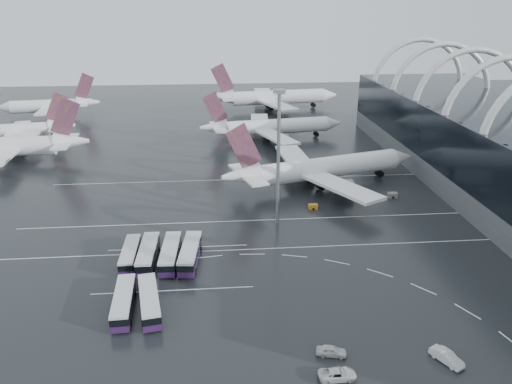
{
  "coord_description": "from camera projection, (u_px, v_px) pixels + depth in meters",
  "views": [
    {
      "loc": [
        -16.1,
        -91.37,
        47.15
      ],
      "look_at": [
        -7.04,
        11.84,
        7.0
      ],
      "focal_mm": 35.0,
      "sensor_mm": 36.0,
      "label": 1
    }
  ],
  "objects": [
    {
      "name": "gse_cart_belly_b",
      "position": [
        344.0,
        182.0,
        135.74
      ],
      "size": [
        2.35,
        1.39,
        1.28
      ],
      "primitive_type": "cube",
      "color": "slate",
      "rests_on": "ground"
    },
    {
      "name": "jet_remote_west",
      "position": [
        16.0,
        146.0,
        152.22
      ],
      "size": [
        45.74,
        36.79,
        20.0
      ],
      "rotation": [
        0.0,
        0.0,
        3.17
      ],
      "color": "white",
      "rests_on": "ground"
    },
    {
      "name": "gse_cart_belly_e",
      "position": [
        337.0,
        187.0,
        132.05
      ],
      "size": [
        2.05,
        1.21,
        1.12
      ],
      "primitive_type": "cube",
      "color": "#BE7E19",
      "rests_on": "ground"
    },
    {
      "name": "bus_row_far_b",
      "position": [
        149.0,
        301.0,
        80.33
      ],
      "size": [
        5.04,
        13.1,
        3.15
      ],
      "rotation": [
        0.0,
        0.0,
        1.74
      ],
      "color": "#27133D",
      "rests_on": "ground"
    },
    {
      "name": "bus_row_near_d",
      "position": [
        190.0,
        253.0,
        95.19
      ],
      "size": [
        4.34,
        13.76,
        3.33
      ],
      "rotation": [
        0.0,
        0.0,
        1.47
      ],
      "color": "#27133D",
      "rests_on": "ground"
    },
    {
      "name": "lane_marking_near",
      "position": [
        296.0,
        247.0,
        101.36
      ],
      "size": [
        120.0,
        0.25,
        0.01
      ],
      "primitive_type": "cube",
      "color": "silver",
      "rests_on": "ground"
    },
    {
      "name": "bus_bay_line_north",
      "position": [
        178.0,
        248.0,
        101.26
      ],
      "size": [
        28.0,
        0.25,
        0.01
      ],
      "primitive_type": "cube",
      "color": "silver",
      "rests_on": "ground"
    },
    {
      "name": "airliner_gate_c",
      "position": [
        272.0,
        98.0,
        226.07
      ],
      "size": [
        59.91,
        54.83,
        21.33
      ],
      "rotation": [
        0.0,
        0.0,
        0.13
      ],
      "color": "white",
      "rests_on": "ground"
    },
    {
      "name": "van_curve_c",
      "position": [
        447.0,
        357.0,
        69.12
      ],
      "size": [
        3.89,
        5.13,
        1.62
      ],
      "primitive_type": "imported",
      "rotation": [
        0.0,
        0.0,
        0.51
      ],
      "color": "silver",
      "rests_on": "ground"
    },
    {
      "name": "jet_remote_mid",
      "position": [
        18.0,
        131.0,
        172.8
      ],
      "size": [
        40.07,
        32.41,
        17.45
      ],
      "rotation": [
        0.0,
        0.0,
        3.31
      ],
      "color": "white",
      "rests_on": "ground"
    },
    {
      "name": "van_curve_b",
      "position": [
        331.0,
        351.0,
        70.44
      ],
      "size": [
        4.58,
        2.66,
        1.46
      ],
      "primitive_type": "imported",
      "rotation": [
        0.0,
        0.0,
        1.34
      ],
      "color": "silver",
      "rests_on": "ground"
    },
    {
      "name": "bus_row_far_a",
      "position": [
        124.0,
        302.0,
        80.15
      ],
      "size": [
        3.54,
        12.84,
        3.13
      ],
      "rotation": [
        0.0,
        0.0,
        1.62
      ],
      "color": "#27133D",
      "rests_on": "ground"
    },
    {
      "name": "lane_marking_far",
      "position": [
        272.0,
        178.0,
        140.37
      ],
      "size": [
        120.0,
        0.25,
        0.01
      ],
      "primitive_type": "cube",
      "color": "silver",
      "rests_on": "ground"
    },
    {
      "name": "ground",
      "position": [
        295.0,
        243.0,
        103.22
      ],
      "size": [
        420.0,
        420.0,
        0.0
      ],
      "primitive_type": "plane",
      "color": "black",
      "rests_on": "ground"
    },
    {
      "name": "gse_cart_belly_c",
      "position": [
        313.0,
        207.0,
        119.79
      ],
      "size": [
        2.18,
        1.29,
        1.19
      ],
      "primitive_type": "cube",
      "color": "#BE7E19",
      "rests_on": "ground"
    },
    {
      "name": "bus_row_near_c",
      "position": [
        170.0,
        254.0,
        95.14
      ],
      "size": [
        3.62,
        13.47,
        3.29
      ],
      "rotation": [
        0.0,
        0.0,
        1.53
      ],
      "color": "#27133D",
      "rests_on": "ground"
    },
    {
      "name": "gse_cart_belly_d",
      "position": [
        392.0,
        195.0,
        126.65
      ],
      "size": [
        2.39,
        1.41,
        1.3
      ],
      "primitive_type": "cube",
      "color": "slate",
      "rests_on": "ground"
    },
    {
      "name": "airliner_gate_b",
      "position": [
        270.0,
        127.0,
        177.62
      ],
      "size": [
        51.89,
        46.24,
        18.02
      ],
      "rotation": [
        0.0,
        0.0,
        0.14
      ],
      "color": "white",
      "rests_on": "ground"
    },
    {
      "name": "bus_row_near_a",
      "position": [
        130.0,
        254.0,
        95.14
      ],
      "size": [
        3.01,
        12.25,
        3.01
      ],
      "rotation": [
        0.0,
        0.0,
        1.58
      ],
      "color": "#27133D",
      "rests_on": "ground"
    },
    {
      "name": "jet_remote_far",
      "position": [
        51.0,
        106.0,
        211.88
      ],
      "size": [
        42.06,
        33.92,
        18.3
      ],
      "rotation": [
        0.0,
        0.0,
        3.24
      ],
      "color": "white",
      "rests_on": "ground"
    },
    {
      "name": "lane_marking_mid",
      "position": [
        286.0,
        219.0,
        114.37
      ],
      "size": [
        120.0,
        0.25,
        0.01
      ],
      "primitive_type": "cube",
      "color": "silver",
      "rests_on": "ground"
    },
    {
      "name": "bus_row_near_b",
      "position": [
        148.0,
        254.0,
        94.94
      ],
      "size": [
        3.4,
        13.35,
        3.27
      ],
      "rotation": [
        0.0,
        0.0,
        1.55
      ],
      "color": "#27133D",
      "rests_on": "ground"
    },
    {
      "name": "van_curve_a",
      "position": [
        337.0,
        374.0,
        66.12
      ],
      "size": [
        5.22,
        2.63,
        1.41
      ],
      "primitive_type": "imported",
      "rotation": [
        0.0,
        0.0,
        1.63
      ],
      "color": "silver",
      "rests_on": "ground"
    },
    {
      "name": "bus_bay_line_south",
      "position": [
        173.0,
        290.0,
        86.4
      ],
      "size": [
        28.0,
        0.25,
        0.01
      ],
      "primitive_type": "cube",
      "color": "silver",
      "rests_on": "ground"
    },
    {
      "name": "airliner_main",
      "position": [
        319.0,
        169.0,
        132.95
      ],
      "size": [
        55.76,
        48.27,
        19.23
      ],
      "rotation": [
        0.0,
        0.0,
        0.29
      ],
      "color": "white",
      "rests_on": "ground"
    },
    {
      "name": "floodlight_mast",
      "position": [
        279.0,
        142.0,
        105.37
      ],
      "size": [
        2.3,
        2.3,
        30.01
      ],
      "color": "gray",
      "rests_on": "ground"
    }
  ]
}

